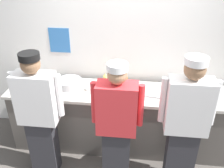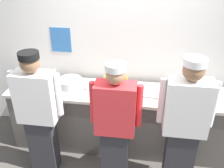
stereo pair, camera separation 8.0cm
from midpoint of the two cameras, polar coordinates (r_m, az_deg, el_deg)
ground_plane at (r=3.65m, az=1.43°, el=-17.03°), size 9.00×9.00×0.00m
wall_back at (r=3.55m, az=3.27°, el=8.74°), size 4.76×0.11×2.80m
prep_counter at (r=3.60m, az=2.19°, el=-7.99°), size 3.03×0.65×0.92m
chef_near_left at (r=3.10m, az=-15.80°, el=-6.37°), size 0.60×0.24×1.66m
chef_center at (r=2.86m, az=1.55°, el=-9.19°), size 0.59×0.24×1.61m
chef_far_right at (r=2.90m, az=17.02°, el=-8.81°), size 0.61×0.24×1.70m
plate_stack_front at (r=3.27m, az=5.05°, el=-1.75°), size 0.24×0.24×0.08m
mixing_bowl_steel at (r=3.49m, az=-8.96°, el=0.31°), size 0.34×0.34×0.11m
sheet_tray at (r=3.35m, az=12.01°, el=-2.13°), size 0.55×0.36×0.02m
squeeze_bottle_primary at (r=3.42m, az=-0.83°, el=0.87°), size 0.05×0.05×0.20m
squeeze_bottle_secondary at (r=3.39m, az=3.82°, el=0.47°), size 0.06×0.06×0.20m
squeeze_bottle_spare at (r=3.54m, az=-12.52°, el=1.18°), size 0.05×0.05×0.21m
ramekin_orange_sauce at (r=3.69m, az=-17.22°, el=0.45°), size 0.10×0.10×0.04m
ramekin_red_sauce at (r=3.39m, az=-4.73°, el=-0.92°), size 0.09×0.09×0.04m
ramekin_yellow_sauce at (r=3.50m, az=19.67°, el=-1.61°), size 0.09×0.09×0.05m
deli_cup at (r=3.54m, az=-17.72°, el=-0.60°), size 0.09×0.09×0.08m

